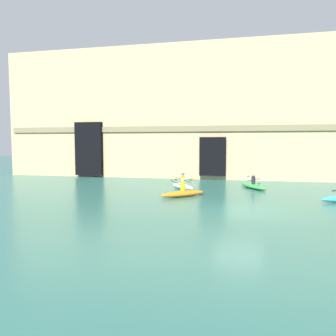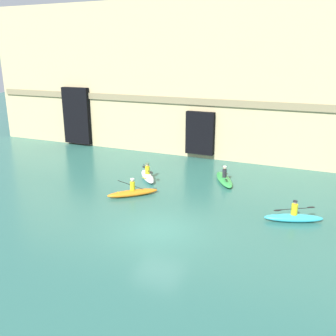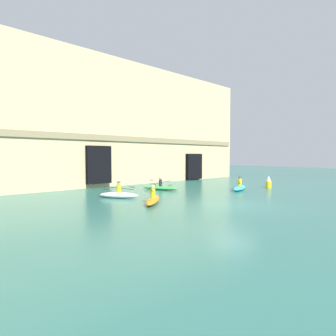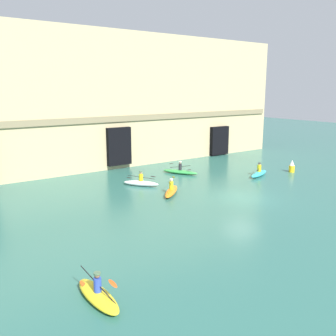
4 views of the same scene
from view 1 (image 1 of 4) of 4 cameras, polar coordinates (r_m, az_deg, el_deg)
ground_plane at (r=17.06m, az=12.07°, el=-7.31°), size 120.00×120.00×0.00m
cliff_bluff at (r=33.70m, az=7.65°, el=9.32°), size 41.80×6.70×12.70m
kayak_green at (r=25.45m, az=14.62°, el=-3.00°), size 2.29×3.36×1.13m
kayak_white at (r=24.18m, az=2.58°, el=-3.12°), size 2.30×2.67×1.18m
kayak_orange at (r=20.93m, az=2.60°, el=-4.37°), size 2.80×2.67×1.19m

